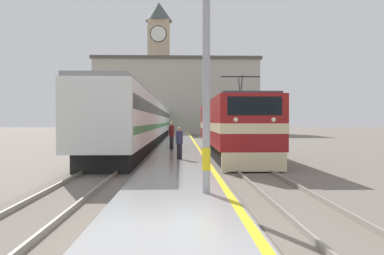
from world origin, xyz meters
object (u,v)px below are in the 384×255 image
Objects in this scene: catenary_mast at (212,25)px; second_waiting_passenger at (172,135)px; clock_tower at (159,63)px; locomotive_train at (231,127)px; person_on_platform at (179,142)px; passenger_train at (149,121)px.

catenary_mast is 4.72× the size of second_waiting_passenger.
clock_tower reaches higher than catenary_mast.
person_on_platform is (-3.17, -4.44, -0.68)m from locomotive_train.
person_on_platform is at bearing -81.40° from passenger_train.
passenger_train is 31.01m from catenary_mast.
person_on_platform is 0.06× the size of clock_tower.
locomotive_train is 8.35× the size of second_waiting_passenger.
catenary_mast is 5.38× the size of person_on_platform.
catenary_mast reaches higher than second_waiting_passenger.
passenger_train is at bearing -88.34° from clock_tower.
passenger_train is at bearing 100.10° from second_waiting_passenger.
locomotive_train reaches higher than person_on_platform.
clock_tower is (-5.23, 67.26, 9.42)m from catenary_mast.
second_waiting_passenger is (-0.55, 6.36, 0.13)m from person_on_platform.
locomotive_train is at bearing -82.07° from clock_tower.
clock_tower is at bearing 94.18° from second_waiting_passenger.
passenger_train is at bearing 110.42° from locomotive_train.
second_waiting_passenger is 53.79m from clock_tower.
passenger_train is 15.72m from second_waiting_passenger.
clock_tower is (-3.81, 52.08, 12.87)m from second_waiting_passenger.
second_waiting_passenger is (-3.71, 1.92, -0.55)m from locomotive_train.
second_waiting_passenger is (2.75, -15.45, -0.95)m from passenger_train.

